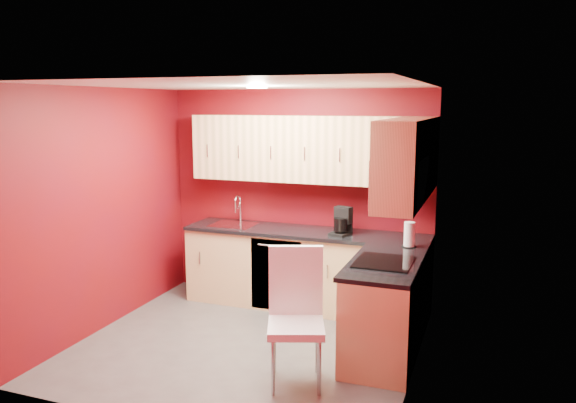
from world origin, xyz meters
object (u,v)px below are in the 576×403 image
Objects in this scene: napkin_holder at (340,225)px; microwave at (399,181)px; sink at (234,222)px; dining_chair at (296,319)px; coffee_maker at (340,221)px; paper_towel at (409,235)px.

microwave is at bearing -52.96° from napkin_holder.
dining_chair is at bearing -51.50° from sink.
sink is at bearing -176.71° from napkin_holder.
napkin_holder is at bearing 73.86° from dining_chair.
sink is at bearing 154.40° from microwave.
microwave is 2.47× the size of coffee_maker.
coffee_maker reaches higher than napkin_holder.
sink is 1.34m from coffee_maker.
paper_towel is at bearing 43.34° from dining_chair.
coffee_maker is 1.21× the size of paper_towel.
microwave reaches higher than napkin_holder.
sink is 1.69× the size of coffee_maker.
paper_towel is at bearing -27.20° from napkin_holder.
sink is (-2.09, 1.00, -0.72)m from microwave.
dining_chair is (-0.71, -1.41, -0.47)m from paper_towel.
sink is 3.71× the size of napkin_holder.
napkin_holder is at bearing 121.15° from coffee_maker.
dining_chair is at bearing -86.29° from napkin_holder.
coffee_maker is 1.74m from dining_chair.
dining_chair is at bearing -116.82° from paper_towel.
paper_towel is (0.78, -0.26, -0.03)m from coffee_maker.
coffee_maker is at bearing 72.60° from dining_chair.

